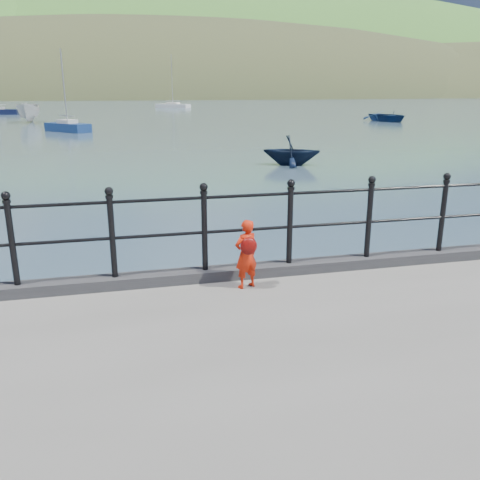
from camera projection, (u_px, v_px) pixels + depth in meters
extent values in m
plane|color=#2D4251|center=(245.00, 335.00, 7.54)|extent=(600.00, 600.00, 0.00)
cube|color=#28282B|center=(248.00, 271.00, 7.09)|extent=(60.00, 0.30, 0.15)
cylinder|color=black|center=(248.00, 230.00, 6.92)|extent=(18.00, 0.04, 0.04)
cylinder|color=black|center=(248.00, 196.00, 6.78)|extent=(18.00, 0.04, 0.04)
cylinder|color=black|center=(12.00, 245.00, 6.25)|extent=(0.08, 0.08, 1.05)
sphere|color=black|center=(6.00, 196.00, 6.07)|extent=(0.11, 0.11, 0.11)
cylinder|color=black|center=(112.00, 238.00, 6.52)|extent=(0.08, 0.08, 1.05)
sphere|color=black|center=(109.00, 191.00, 6.34)|extent=(0.11, 0.11, 0.11)
cylinder|color=black|center=(205.00, 232.00, 6.78)|extent=(0.08, 0.08, 1.05)
sphere|color=black|center=(204.00, 187.00, 6.61)|extent=(0.11, 0.11, 0.11)
cylinder|color=black|center=(290.00, 227.00, 7.05)|extent=(0.08, 0.08, 1.05)
sphere|color=black|center=(291.00, 183.00, 6.87)|extent=(0.11, 0.11, 0.11)
cylinder|color=black|center=(369.00, 222.00, 7.32)|extent=(0.08, 0.08, 1.05)
sphere|color=black|center=(372.00, 180.00, 7.14)|extent=(0.11, 0.11, 0.11)
cylinder|color=black|center=(442.00, 217.00, 7.58)|extent=(0.08, 0.08, 1.05)
sphere|color=black|center=(447.00, 176.00, 7.41)|extent=(0.11, 0.11, 0.11)
ellipsoid|color=#333A21|center=(174.00, 138.00, 198.09)|extent=(400.00, 100.00, 88.00)
ellipsoid|color=#387026|center=(239.00, 149.00, 266.29)|extent=(600.00, 180.00, 156.00)
cube|color=silver|center=(10.00, 90.00, 167.54)|extent=(9.00, 6.00, 6.00)
cube|color=#4C4744|center=(9.00, 77.00, 166.39)|extent=(9.50, 6.50, 2.00)
cube|color=silver|center=(83.00, 90.00, 172.65)|extent=(9.00, 6.00, 6.00)
cube|color=#4C4744|center=(82.00, 77.00, 171.50)|extent=(9.50, 6.50, 2.00)
cube|color=silver|center=(171.00, 89.00, 179.31)|extent=(9.00, 6.00, 6.00)
cube|color=#4C4744|center=(171.00, 78.00, 178.16)|extent=(9.50, 6.50, 2.00)
cube|color=silver|center=(245.00, 89.00, 185.31)|extent=(9.00, 6.00, 6.00)
cube|color=#4C4744|center=(245.00, 78.00, 184.16)|extent=(9.50, 6.50, 2.00)
imported|color=red|center=(246.00, 254.00, 6.58)|extent=(0.39, 0.33, 0.92)
ellipsoid|color=red|center=(249.00, 246.00, 6.42)|extent=(0.22, 0.11, 0.23)
imported|color=navy|center=(388.00, 116.00, 55.58)|extent=(4.56, 5.97, 1.15)
imported|color=silver|center=(29.00, 113.00, 53.47)|extent=(2.06, 5.41, 2.08)
imported|color=black|center=(291.00, 150.00, 23.95)|extent=(3.34, 3.15, 1.40)
cube|color=silver|center=(173.00, 106.00, 93.45)|extent=(6.32, 5.46, 0.90)
cube|color=beige|center=(173.00, 104.00, 93.31)|extent=(2.62, 2.45, 0.50)
cylinder|color=#A5A5A8|center=(172.00, 79.00, 92.08)|extent=(0.10, 0.10, 8.63)
cylinder|color=#A5A5A8|center=(173.00, 101.00, 93.15)|extent=(2.35, 1.81, 0.06)
cube|color=navy|center=(68.00, 129.00, 42.52)|extent=(4.03, 4.38, 0.90)
cube|color=beige|center=(67.00, 123.00, 42.37)|extent=(1.80, 1.86, 0.50)
cylinder|color=#A5A5A8|center=(64.00, 87.00, 41.54)|extent=(0.10, 0.10, 5.88)
cylinder|color=#A5A5A8|center=(67.00, 116.00, 42.22)|extent=(1.36, 1.59, 0.06)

